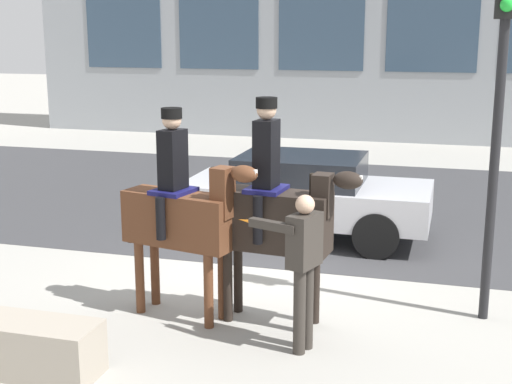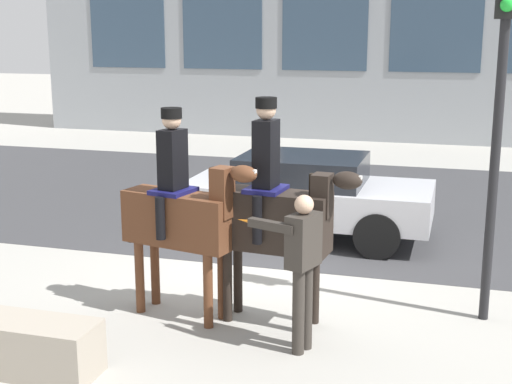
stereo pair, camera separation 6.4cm
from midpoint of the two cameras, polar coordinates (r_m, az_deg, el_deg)
ground_plane at (r=9.82m, az=0.37°, el=-7.05°), size 80.00×80.00×0.00m
road_surface at (r=14.25m, az=5.62°, el=-0.75°), size 22.27×8.50×0.01m
mounted_horse_lead at (r=8.30m, az=-5.78°, el=-1.63°), size 1.77×0.72×2.48m
mounted_horse_companion at (r=8.06m, az=1.65°, el=-1.73°), size 1.79×0.65×2.62m
pedestrian_bystander at (r=7.43m, az=3.91°, el=-5.47°), size 0.91×0.45×1.71m
street_car_near_lane at (r=11.62m, az=4.24°, el=-0.14°), size 3.96×1.80×1.36m
traffic_light at (r=8.36m, az=19.22°, el=8.37°), size 0.24×0.29×4.17m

